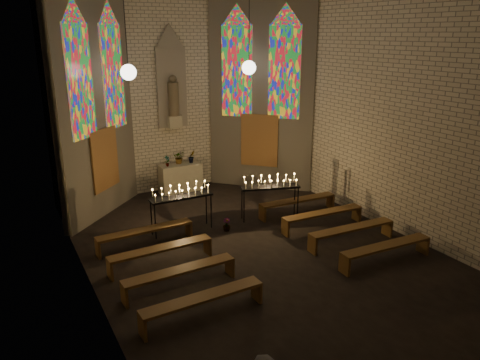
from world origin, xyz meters
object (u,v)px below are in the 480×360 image
altar (180,178)px  votive_stand_right (270,184)px  votive_stand_left (181,194)px  aisle_flower_pot (227,225)px

altar → votive_stand_right: votive_stand_right is taller
votive_stand_left → aisle_flower_pot: bearing=-27.8°
aisle_flower_pot → votive_stand_right: (1.52, 0.19, 0.90)m
altar → votive_stand_left: votive_stand_left is taller
altar → votive_stand_left: bearing=-110.8°
votive_stand_left → votive_stand_right: size_ratio=0.99×
aisle_flower_pot → votive_stand_right: size_ratio=0.21×
aisle_flower_pot → votive_stand_right: bearing=7.3°
votive_stand_right → altar: bearing=130.2°
votive_stand_left → altar: bearing=69.3°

